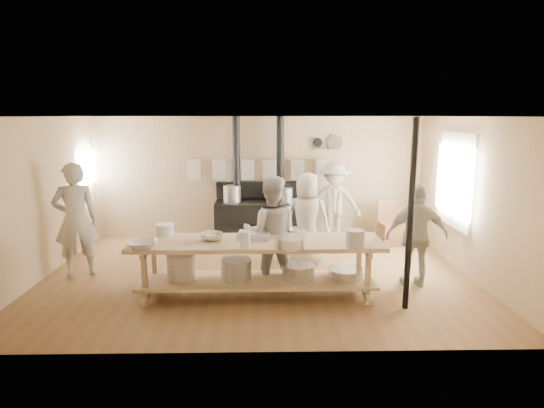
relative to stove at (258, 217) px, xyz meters
name	(u,v)px	position (x,y,z in m)	size (l,w,h in m)	color
ground	(258,275)	(0.01, -2.12, -0.52)	(7.00, 7.00, 0.00)	brown
room_shell	(257,179)	(0.01, -2.12, 1.10)	(7.00, 7.00, 7.00)	tan
window_right	(456,180)	(3.48, -1.52, 0.98)	(0.09, 1.50, 1.65)	beige
left_opening	(87,167)	(-3.44, -0.12, 1.08)	(0.00, 0.90, 0.90)	white
stove	(258,217)	(0.00, 0.00, 0.00)	(1.90, 0.75, 2.60)	black
towel_rail	(259,166)	(0.01, 0.28, 1.04)	(3.00, 0.04, 0.47)	#A4805D
back_wall_shelf	(328,145)	(1.47, 0.32, 1.48)	(0.63, 0.14, 0.32)	#A4805D
prep_table	(256,263)	(0.00, -3.02, 0.00)	(3.60, 0.90, 0.85)	#A4805D
support_post	(410,216)	(2.06, -3.47, 0.78)	(0.08, 0.08, 2.60)	black
cook_far_left	(76,220)	(-2.96, -2.03, 0.42)	(0.69, 0.45, 1.89)	#BCB3A6
cook_left	(271,233)	(0.21, -2.66, 0.35)	(0.85, 0.66, 1.74)	#BCB3A6
cook_center	(307,219)	(0.87, -1.53, 0.30)	(0.80, 0.52, 1.65)	#BCB3A6
cook_right	(417,236)	(2.46, -2.62, 0.28)	(0.94, 0.39, 1.61)	#BCB3A6
cook_by_window	(334,203)	(1.56, -0.17, 0.33)	(1.10, 0.63, 1.70)	#BCB3A6
chair	(390,231)	(2.71, -0.30, -0.25)	(0.49, 0.49, 0.91)	brown
bowl_white_a	(142,244)	(-1.54, -3.35, 0.38)	(0.40, 0.40, 0.10)	white
bowl_steel_a	(211,237)	(-0.65, -2.97, 0.38)	(0.34, 0.34, 0.11)	silver
bowl_white_b	(266,232)	(0.13, -2.69, 0.38)	(0.38, 0.38, 0.09)	white
bowl_steel_b	(298,232)	(0.63, -2.69, 0.37)	(0.29, 0.29, 0.09)	silver
roasting_pan	(254,235)	(-0.04, -2.91, 0.38)	(0.45, 0.30, 0.10)	#B2B2B7
mixing_bowl_large	(290,242)	(0.47, -3.35, 0.40)	(0.44, 0.44, 0.14)	silver
bucket_galv	(355,238)	(1.35, -3.35, 0.45)	(0.26, 0.26, 0.24)	gray
deep_bowl_enamel	(165,230)	(-1.38, -2.69, 0.41)	(0.27, 0.27, 0.17)	white
pitcher	(245,239)	(-0.15, -3.35, 0.44)	(0.14, 0.14, 0.22)	white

